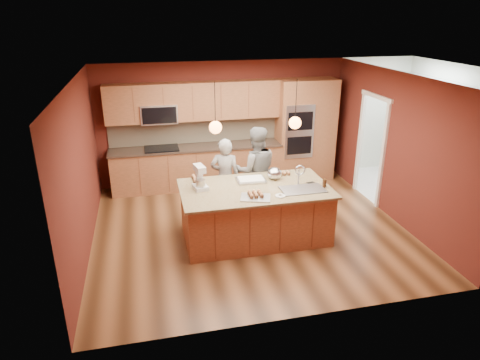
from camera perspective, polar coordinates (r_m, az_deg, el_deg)
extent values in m
plane|color=#452815|center=(7.84, 1.27, -6.43)|extent=(5.50, 5.50, 0.00)
plane|color=white|center=(6.98, 1.46, 13.51)|extent=(5.50, 5.50, 0.00)
plane|color=#561D16|center=(9.64, -2.29, 7.62)|extent=(5.50, 0.00, 5.50)
plane|color=#561D16|center=(5.10, 8.26, -5.91)|extent=(5.50, 0.00, 5.50)
plane|color=#561D16|center=(7.17, -20.47, 1.20)|extent=(0.00, 5.00, 5.00)
plane|color=#561D16|center=(8.38, 19.97, 4.13)|extent=(0.00, 5.00, 5.00)
cube|color=brown|center=(9.53, -5.72, 1.69)|extent=(3.70, 0.60, 0.90)
cube|color=#2C241B|center=(9.37, -5.82, 4.34)|extent=(3.74, 0.64, 0.04)
cube|color=#C4B392|center=(9.57, -6.12, 6.60)|extent=(3.70, 0.03, 0.56)
cube|color=brown|center=(9.25, -6.16, 10.40)|extent=(3.70, 0.36, 0.80)
cube|color=black|center=(9.30, -10.41, 4.14)|extent=(0.72, 0.52, 0.03)
cube|color=#BABCC1|center=(9.22, -10.76, 8.72)|extent=(0.76, 0.40, 0.40)
cube|color=brown|center=(9.83, 7.32, 6.52)|extent=(0.80, 0.60, 2.30)
cube|color=#BABCC1|center=(9.54, 7.95, 6.34)|extent=(0.66, 0.04, 1.20)
cube|color=brown|center=(10.06, 10.83, 6.67)|extent=(0.50, 0.60, 2.30)
plane|color=silver|center=(10.23, 19.80, -0.81)|extent=(2.60, 2.60, 0.00)
plane|color=beige|center=(10.34, 25.00, 6.57)|extent=(0.00, 2.70, 2.70)
cube|color=silver|center=(10.10, 24.63, 9.83)|extent=(0.35, 2.40, 0.75)
cylinder|color=black|center=(6.62, -3.35, 9.95)|extent=(0.01, 0.01, 0.70)
sphere|color=#FF8A3E|center=(6.70, -3.29, 7.01)|extent=(0.20, 0.20, 0.20)
cylinder|color=black|center=(6.95, 7.49, 10.37)|extent=(0.01, 0.01, 0.70)
sphere|color=#FF8A3E|center=(7.02, 7.35, 7.57)|extent=(0.20, 0.20, 0.20)
cube|color=brown|center=(7.37, 1.98, -4.49)|extent=(2.41, 1.30, 0.88)
cube|color=tan|center=(7.18, 2.03, -1.18)|extent=(2.51, 1.40, 0.04)
cube|color=#BABCC1|center=(7.21, 8.33, -1.85)|extent=(0.72, 0.42, 0.18)
imported|color=black|center=(8.03, -1.99, 0.29)|extent=(0.64, 0.52, 1.53)
imported|color=gray|center=(8.12, 2.10, 1.23)|extent=(0.90, 0.73, 1.71)
cube|color=silver|center=(7.14, -5.31, -0.94)|extent=(0.26, 0.31, 0.06)
cube|color=silver|center=(7.19, -5.48, 0.67)|extent=(0.12, 0.11, 0.28)
cube|color=silver|center=(7.05, -5.42, 1.53)|extent=(0.19, 0.30, 0.11)
cylinder|color=silver|center=(7.08, -5.28, -0.51)|extent=(0.16, 0.16, 0.15)
cube|color=silver|center=(7.45, 1.47, -0.01)|extent=(0.51, 0.39, 0.03)
cube|color=white|center=(7.45, 1.47, 0.14)|extent=(0.45, 0.32, 0.02)
cube|color=#BABCC1|center=(6.78, 2.08, -2.34)|extent=(0.55, 0.46, 0.02)
ellipsoid|color=silver|center=(7.54, 4.62, 0.89)|extent=(0.26, 0.26, 0.22)
cylinder|color=silver|center=(6.87, 5.40, -2.11)|extent=(0.17, 0.17, 0.01)
cylinder|color=#331C0C|center=(7.31, 11.20, -0.43)|extent=(0.07, 0.07, 0.14)
cube|color=black|center=(7.46, 9.40, -0.36)|extent=(0.14, 0.10, 0.01)
cube|color=silver|center=(10.11, 23.54, 1.72)|extent=(0.87, 0.88, 1.10)
cube|color=silver|center=(10.63, 21.84, 2.57)|extent=(0.69, 0.71, 0.98)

